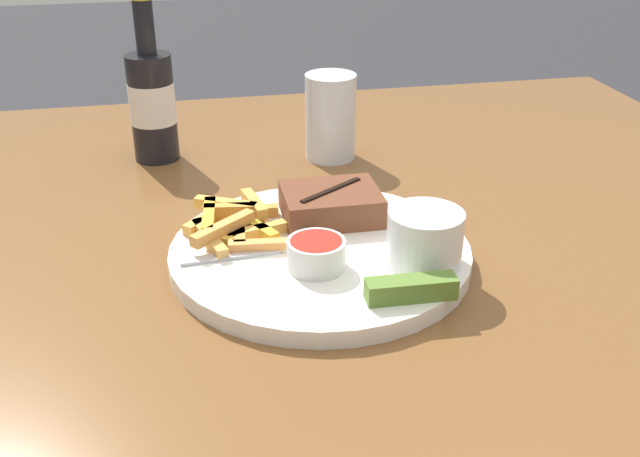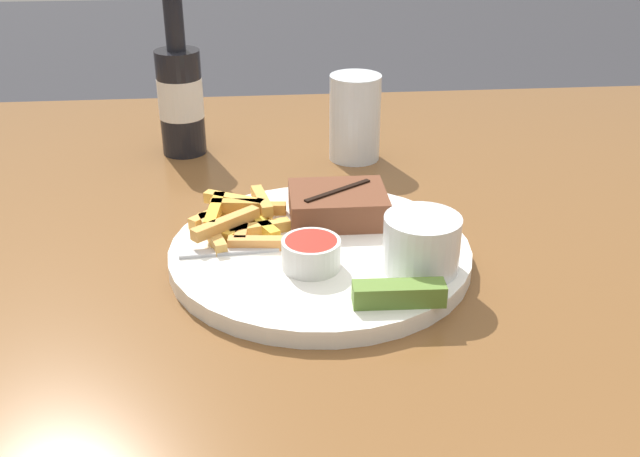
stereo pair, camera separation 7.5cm
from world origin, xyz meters
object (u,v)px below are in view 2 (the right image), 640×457
steak_portion (338,205)px  beer_bottle (180,95)px  dinner_plate (320,254)px  pickle_spear (399,294)px  fork_utensil (240,250)px  knife_utensil (309,226)px  dipping_sauce_cup (311,252)px  coleslaw_cup (422,240)px  drinking_glass (355,118)px

steak_portion → beer_bottle: (-0.19, 0.27, 0.05)m
beer_bottle → dinner_plate: bearing=-63.9°
pickle_spear → fork_utensil: (-0.14, 0.11, -0.01)m
fork_utensil → knife_utensil: (0.07, 0.05, 0.00)m
pickle_spear → knife_utensil: (-0.07, 0.15, -0.01)m
dipping_sauce_cup → pickle_spear: 0.10m
dinner_plate → steak_portion: steak_portion is taller
knife_utensil → beer_bottle: bearing=30.9°
coleslaw_cup → pickle_spear: bearing=-118.2°
coleslaw_cup → pickle_spear: coleslaw_cup is taller
dinner_plate → pickle_spear: size_ratio=3.70×
dinner_plate → dipping_sauce_cup: size_ratio=5.39×
coleslaw_cup → beer_bottle: size_ratio=0.32×
coleslaw_cup → fork_utensil: (-0.17, 0.05, -0.03)m
pickle_spear → fork_utensil: 0.18m
dipping_sauce_cup → knife_utensil: 0.08m
dipping_sauce_cup → beer_bottle: size_ratio=0.25×
drinking_glass → steak_portion: bearing=-102.1°
coleslaw_cup → dipping_sauce_cup: size_ratio=1.29×
dinner_plate → dipping_sauce_cup: (-0.01, -0.04, 0.03)m
dipping_sauce_cup → drinking_glass: bearing=75.5°
steak_portion → drinking_glass: (0.05, 0.22, 0.02)m
dinner_plate → coleslaw_cup: 0.11m
knife_utensil → drinking_glass: drinking_glass is taller
fork_utensil → pickle_spear: bearing=-41.5°
coleslaw_cup → dipping_sauce_cup: 0.11m
drinking_glass → dipping_sauce_cup: bearing=-104.5°
steak_portion → coleslaw_cup: coleslaw_cup is taller
steak_portion → dipping_sauce_cup: size_ratio=1.84×
steak_portion → knife_utensil: bearing=-145.1°
beer_bottle → pickle_spear: bearing=-63.5°
pickle_spear → beer_bottle: beer_bottle is taller
steak_portion → pickle_spear: (0.04, -0.18, -0.01)m
dipping_sauce_cup → pickle_spear: bearing=-44.7°
knife_utensil → beer_bottle: (-0.15, 0.29, 0.06)m
knife_utensil → drinking_glass: size_ratio=1.43×
dipping_sauce_cup → coleslaw_cup: bearing=-6.7°
knife_utensil → dipping_sauce_cup: bearing=-179.6°
steak_portion → dipping_sauce_cup: bearing=-109.6°
knife_utensil → dinner_plate: bearing=-164.9°
fork_utensil → beer_bottle: beer_bottle is taller
dinner_plate → drinking_glass: (0.07, 0.29, 0.05)m
coleslaw_cup → beer_bottle: beer_bottle is taller
beer_bottle → knife_utensil: bearing=-62.2°
fork_utensil → beer_bottle: size_ratio=0.58×
drinking_glass → beer_bottle: bearing=169.5°
knife_utensil → fork_utensil: bearing=125.2°
pickle_spear → coleslaw_cup: bearing=61.8°
dinner_plate → knife_utensil: size_ratio=1.86×
fork_utensil → drinking_glass: size_ratio=1.16×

